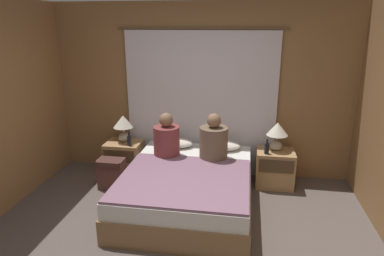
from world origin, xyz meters
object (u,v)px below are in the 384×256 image
Objects in this scene: beer_bottle_on_left_stand at (129,140)px; bed at (188,188)px; nightstand_left at (125,158)px; beer_bottle_on_right_stand at (267,148)px; person_right_in_bed at (214,141)px; lamp_left at (123,125)px; person_left_in_bed at (167,139)px; nightstand_right at (275,168)px; pillow_right at (221,145)px; pillow_left at (174,143)px; backpack_on_floor at (112,172)px; lamp_right at (277,132)px.

bed is at bearing -32.84° from beer_bottle_on_left_stand.
beer_bottle_on_left_stand is at bearing -41.57° from nightstand_left.
beer_bottle_on_right_stand is at bearing -3.26° from nightstand_left.
lamp_left is at bearing 164.63° from person_right_in_bed.
nightstand_right is at bearing 12.95° from person_left_in_bed.
pillow_right reaches higher than nightstand_left.
pillow_left and pillow_right have the same top height.
lamp_left is 0.28m from beer_bottle_on_left_stand.
nightstand_left is 2.21m from nightstand_right.
bed reaches higher than backpack_on_floor.
lamp_left is 0.66× the size of person_left_in_bed.
beer_bottle_on_left_stand is 0.97× the size of beer_bottle_on_right_stand.
beer_bottle_on_left_stand is (-0.61, 0.22, -0.13)m from person_left_in_bed.
beer_bottle_on_right_stand is at bearing -6.73° from pillow_left.
backpack_on_floor is (-0.76, -0.13, -0.48)m from person_left_in_bed.
nightstand_right is 0.52m from lamp_right.
person_right_in_bed is 3.00× the size of beer_bottle_on_right_stand.
bed is 3.18× the size of person_right_in_bed.
bed is 1.21m from beer_bottle_on_right_stand.
person_right_in_bed is (0.27, 0.41, 0.49)m from bed.
beer_bottle_on_left_stand is (0.13, -0.16, -0.18)m from lamp_left.
nightstand_right is (1.10, 0.74, 0.02)m from bed.
person_right_in_bed is 1.45× the size of backpack_on_floor.
beer_bottle_on_left_stand is at bearing -175.65° from lamp_right.
pillow_left is at bearing 86.64° from person_left_in_bed.
pillow_left is 0.42m from person_left_in_bed.
beer_bottle_on_left_stand reaches higher than bed.
lamp_right reaches higher than beer_bottle_on_left_stand.
pillow_right reaches higher than bed.
lamp_right is (-0.00, 0.04, 0.52)m from nightstand_right.
lamp_right is at bearing 1.03° from nightstand_left.
person_left_in_bed is 0.91m from backpack_on_floor.
person_left_in_bed is (-0.36, 0.41, 0.48)m from bed.
lamp_left is at bearing 179.87° from pillow_right.
nightstand_left is 1.20× the size of backpack_on_floor.
nightstand_right is 0.83× the size of person_right_in_bed.
beer_bottle_on_right_stand is at bearing 32.92° from bed.
pillow_left is at bearing -179.87° from lamp_right.
beer_bottle_on_left_stand is at bearing -166.22° from pillow_left.
nightstand_left is 1.49m from person_right_in_bed.
person_right_in_bed reaches higher than lamp_left.
person_right_in_bed is (-0.07, -0.37, 0.19)m from pillow_right.
nightstand_left is at bearing 146.00° from bed.
lamp_left is 0.74× the size of pillow_left.
lamp_right reaches higher than bed.
lamp_right is (2.21, 0.00, 0.00)m from lamp_left.
backpack_on_floor is at bearing -161.05° from pillow_right.
beer_bottle_on_left_stand is (0.13, -0.12, 0.33)m from nightstand_left.
person_left_in_bed is (-0.02, -0.37, 0.18)m from pillow_left.
pillow_right is at bearing 166.15° from beer_bottle_on_right_stand.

